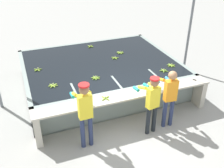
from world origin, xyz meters
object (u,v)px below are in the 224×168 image
worker_1 (152,100)px  knife_1 (197,80)px  banana_bunch_floating_3 (91,46)px  banana_bunch_floating_1 (115,58)px  banana_bunch_floating_5 (164,71)px  banana_bunch_ledge_0 (105,98)px  worker_2 (170,94)px  banana_bunch_floating_2 (120,53)px  banana_bunch_floating_4 (38,70)px  banana_bunch_floating_0 (53,85)px  support_post_right (189,30)px  banana_bunch_floating_6 (96,78)px  knife_0 (178,83)px  worker_0 (85,109)px  banana_bunch_ledge_1 (86,100)px  banana_bunch_floating_7 (171,65)px

worker_1 → knife_1: (1.79, 0.57, -0.09)m
worker_1 → banana_bunch_floating_3: (-0.31, 4.22, -0.08)m
banana_bunch_floating_1 → banana_bunch_floating_5: bearing=-53.8°
worker_1 → banana_bunch_ledge_0: bearing=148.5°
worker_1 → worker_2: worker_2 is taller
banana_bunch_floating_2 → banana_bunch_floating_4: (-2.93, -0.33, 0.00)m
banana_bunch_floating_1 → knife_1: banana_bunch_floating_1 is taller
banana_bunch_floating_3 → worker_1: bearing=-85.8°
knife_1 → banana_bunch_floating_5: bearing=122.6°
worker_2 → banana_bunch_ledge_0: 1.66m
banana_bunch_floating_0 → banana_bunch_floating_1: (2.31, 1.13, 0.00)m
support_post_right → knife_1: bearing=-118.3°
banana_bunch_floating_5 → banana_bunch_floating_6: 2.14m
knife_0 → worker_1: bearing=-152.6°
worker_0 → banana_bunch_floating_1: 3.37m
banana_bunch_floating_3 → worker_2: bearing=-78.1°
banana_bunch_floating_2 → banana_bunch_floating_4: bearing=-173.5°
banana_bunch_floating_3 → worker_0: bearing=-108.6°
banana_bunch_floating_0 → banana_bunch_floating_5: 3.39m
banana_bunch_floating_3 → banana_bunch_ledge_1: (-1.19, -3.53, 0.00)m
worker_0 → knife_1: 3.52m
banana_bunch_floating_0 → banana_bunch_floating_2: bearing=29.3°
banana_bunch_floating_0 → banana_bunch_floating_2: same height
worker_0 → worker_1: size_ratio=1.07×
banana_bunch_floating_0 → banana_bunch_ledge_0: size_ratio=1.06×
banana_bunch_floating_2 → banana_bunch_floating_5: bearing=-68.4°
worker_1 → banana_bunch_floating_7: size_ratio=5.83×
worker_1 → banana_bunch_floating_3: 4.23m
banana_bunch_floating_1 → knife_1: size_ratio=0.90×
worker_1 → banana_bunch_floating_5: worker_1 is taller
banana_bunch_ledge_0 → support_post_right: (3.97, 2.13, 0.69)m
worker_2 → worker_0: bearing=179.5°
worker_2 → knife_0: bearing=40.5°
banana_bunch_ledge_1 → support_post_right: 4.96m
worker_1 → knife_1: worker_1 is taller
banana_bunch_ledge_0 → banana_bunch_floating_5: bearing=20.7°
banana_bunch_floating_4 → knife_1: 4.83m
banana_bunch_floating_0 → banana_bunch_floating_1: bearing=26.0°
banana_bunch_ledge_1 → knife_1: banana_bunch_ledge_1 is taller
banana_bunch_floating_7 → support_post_right: size_ratio=0.09×
knife_0 → banana_bunch_floating_7: bearing=67.3°
worker_1 → knife_0: size_ratio=5.55×
banana_bunch_ledge_0 → banana_bunch_floating_4: bearing=121.4°
banana_bunch_floating_0 → banana_bunch_floating_6: 1.25m
banana_bunch_floating_7 → banana_bunch_floating_3: bearing=127.7°
knife_1 → support_post_right: size_ratio=0.09×
banana_bunch_floating_7 → banana_bunch_ledge_0: 2.86m
banana_bunch_floating_1 → banana_bunch_floating_4: 2.59m
banana_bunch_floating_2 → support_post_right: support_post_right is taller
banana_bunch_floating_7 → banana_bunch_floating_5: bearing=-149.8°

